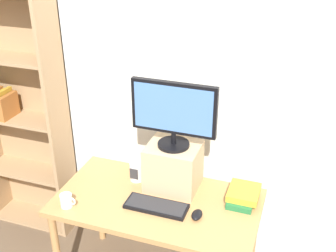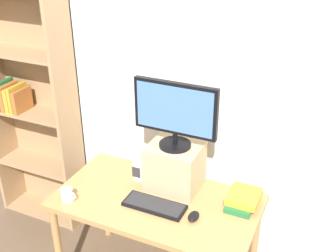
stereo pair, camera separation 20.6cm
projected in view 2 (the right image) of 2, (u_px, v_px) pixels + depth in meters
back_wall at (189, 91)px, 2.88m from camera, size 7.00×0.08×2.60m
desk at (157, 210)px, 2.74m from camera, size 1.30×0.70×0.74m
bookshelf_unit at (32, 109)px, 3.37m from camera, size 0.75×0.28×1.93m
riser_box at (175, 167)px, 2.76m from camera, size 0.34×0.29×0.31m
computer_monitor at (175, 113)px, 2.58m from camera, size 0.54×0.21×0.43m
keyboard at (155, 205)px, 2.63m from camera, size 0.39×0.15×0.02m
computer_mouse at (194, 216)px, 2.53m from camera, size 0.06×0.10×0.04m
book_stack at (243, 199)px, 2.64m from camera, size 0.19×0.27×0.08m
coffee_mug at (67, 195)px, 2.68m from camera, size 0.10×0.08×0.09m
desk_speaker at (139, 169)px, 2.90m from camera, size 0.10×0.10×0.14m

